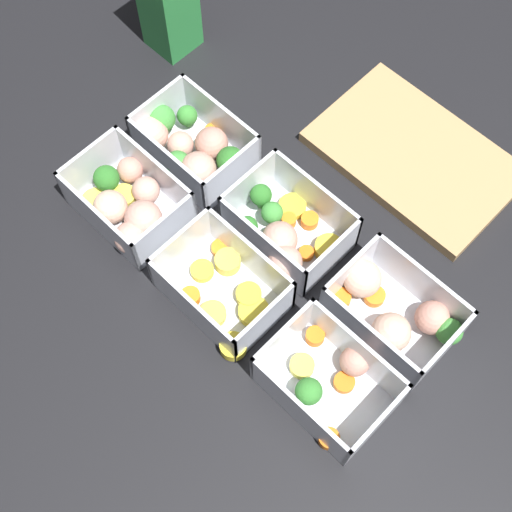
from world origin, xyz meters
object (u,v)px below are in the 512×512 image
container_near_right (329,380)px  container_far_left (190,147)px  container_far_right (394,312)px  container_near_center (224,290)px  container_far_center (285,233)px  container_near_left (128,204)px

container_near_right → container_far_left: same height
container_far_left → container_far_right: (0.36, 0.01, -0.00)m
container_near_center → container_far_center: bearing=90.3°
container_far_right → container_far_center: bearing=-175.4°
container_near_center → container_far_center: (-0.00, 0.11, 0.00)m
container_far_center → container_far_left: bearing=178.5°
container_far_left → container_far_center: same height
container_near_center → container_far_right: 0.21m
container_near_left → container_near_center: 0.18m
container_near_right → container_far_right: (0.00, 0.12, 0.00)m
container_near_center → container_far_left: (-0.19, 0.12, 0.01)m
container_near_center → container_far_center: same height
container_near_right → container_far_right: bearing=89.9°
container_near_center → container_far_left: size_ratio=0.98×
container_near_center → container_far_right: (0.17, 0.13, 0.01)m
container_far_left → container_far_right: bearing=1.4°
container_near_left → container_far_center: 0.21m
container_near_left → container_far_right: 0.38m
container_near_left → container_near_center: (0.18, 0.00, -0.00)m
container_far_center → container_far_right: bearing=4.6°
container_near_left → container_far_right: (0.35, 0.13, 0.00)m
container_near_left → container_near_right: bearing=1.3°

